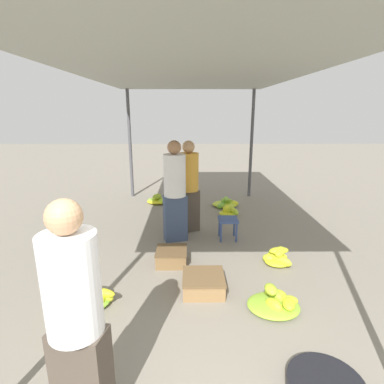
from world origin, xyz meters
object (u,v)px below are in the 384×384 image
at_px(banana_pile_left_1, 92,299).
at_px(stool, 228,222).
at_px(banana_pile_right_0, 275,303).
at_px(crate_mid, 203,283).
at_px(shopper_walking_far, 175,190).
at_px(banana_pile_left_0, 159,201).
at_px(crate_near, 172,256).
at_px(shopper_walking_mid, 189,185).
at_px(banana_pile_right_3, 230,211).
at_px(banana_pile_right_1, 277,257).
at_px(banana_pile_right_2, 226,204).
at_px(vendor_foreground, 76,318).

bearing_deg(banana_pile_left_1, stool, 46.13).
height_order(banana_pile_right_0, crate_mid, banana_pile_right_0).
xyz_separation_m(crate_mid, shopper_walking_far, (-0.42, 1.57, 0.81)).
distance_m(banana_pile_left_0, crate_near, 3.09).
bearing_deg(crate_mid, stool, 72.38).
relative_size(banana_pile_left_1, shopper_walking_mid, 0.33).
bearing_deg(banana_pile_right_3, banana_pile_left_1, -122.74).
bearing_deg(banana_pile_left_0, crate_mid, -75.96).
xyz_separation_m(banana_pile_left_0, crate_mid, (0.94, -3.78, 0.03)).
distance_m(banana_pile_right_1, banana_pile_right_3, 2.22).
bearing_deg(banana_pile_right_3, banana_pile_right_0, -88.10).
relative_size(shopper_walking_mid, shopper_walking_far, 0.97).
xyz_separation_m(banana_pile_left_0, shopper_walking_mid, (0.76, -1.76, 0.82)).
bearing_deg(stool, banana_pile_right_2, 84.36).
distance_m(stool, shopper_walking_mid, 1.00).
bearing_deg(banana_pile_right_1, banana_pile_right_3, 101.14).
distance_m(stool, banana_pile_right_0, 2.02).
bearing_deg(banana_pile_right_3, crate_mid, -103.96).
xyz_separation_m(vendor_foreground, crate_mid, (0.93, 1.68, -0.79)).
xyz_separation_m(stool, banana_pile_right_0, (0.31, -1.98, -0.24)).
distance_m(crate_near, shopper_walking_mid, 1.53).
relative_size(banana_pile_right_2, shopper_walking_mid, 0.38).
height_order(vendor_foreground, banana_pile_right_1, vendor_foreground).
bearing_deg(vendor_foreground, banana_pile_left_0, 90.11).
bearing_deg(banana_pile_right_0, banana_pile_right_2, 91.81).
bearing_deg(banana_pile_right_3, shopper_walking_far, -131.24).
distance_m(banana_pile_left_1, shopper_walking_mid, 2.70).
bearing_deg(banana_pile_right_0, banana_pile_left_0, 113.05).
height_order(vendor_foreground, banana_pile_left_0, vendor_foreground).
bearing_deg(banana_pile_left_0, shopper_walking_far, -76.72).
bearing_deg(vendor_foreground, banana_pile_right_1, 48.69).
distance_m(crate_mid, shopper_walking_mid, 2.17).
relative_size(crate_near, crate_mid, 0.87).
bearing_deg(crate_mid, shopper_walking_mid, 95.37).
relative_size(banana_pile_left_0, shopper_walking_far, 0.35).
bearing_deg(shopper_walking_mid, banana_pile_right_1, -44.92).
height_order(vendor_foreground, crate_near, vendor_foreground).
height_order(stool, banana_pile_right_1, stool).
xyz_separation_m(banana_pile_right_2, crate_mid, (-0.70, -3.50, 0.03)).
distance_m(stool, banana_pile_right_2, 1.92).
xyz_separation_m(crate_near, shopper_walking_far, (0.02, 0.85, 0.81)).
distance_m(banana_pile_right_1, shopper_walking_far, 1.97).
relative_size(banana_pile_right_3, crate_mid, 0.83).
height_order(crate_mid, shopper_walking_far, shopper_walking_far).
bearing_deg(banana_pile_left_0, banana_pile_right_3, -28.69).
xyz_separation_m(vendor_foreground, banana_pile_left_1, (-0.39, 1.37, -0.80)).
xyz_separation_m(stool, banana_pile_right_2, (0.19, 1.89, -0.24)).
xyz_separation_m(banana_pile_left_1, banana_pile_right_1, (2.47, 0.99, 0.01)).
bearing_deg(crate_mid, banana_pile_right_1, 31.03).
bearing_deg(shopper_walking_mid, crate_mid, -84.63).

